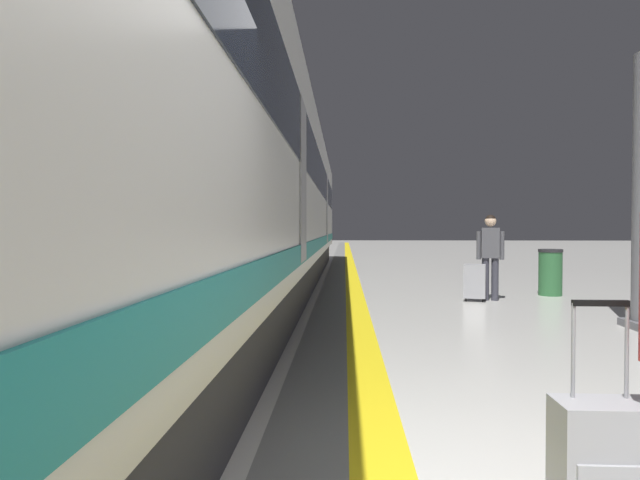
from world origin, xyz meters
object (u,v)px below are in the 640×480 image
(passenger_near, at_px, (490,251))
(waste_bin, at_px, (550,272))
(high_speed_train, at_px, (249,171))
(rolling_suitcase_foreground, at_px, (605,475))
(suitcase_near, at_px, (474,281))

(passenger_near, bearing_deg, waste_bin, 30.46)
(high_speed_train, distance_m, rolling_suitcase_foreground, 9.84)
(waste_bin, bearing_deg, suitcase_near, -150.43)
(high_speed_train, bearing_deg, rolling_suitcase_foreground, -71.76)
(rolling_suitcase_foreground, bearing_deg, waste_bin, 71.00)
(high_speed_train, distance_m, waste_bin, 6.37)
(high_speed_train, xyz_separation_m, passenger_near, (4.65, -1.15, -1.59))
(rolling_suitcase_foreground, relative_size, suitcase_near, 1.53)
(passenger_near, bearing_deg, rolling_suitcase_foreground, -101.65)
(high_speed_train, distance_m, suitcase_near, 5.00)
(passenger_near, distance_m, waste_bin, 1.66)
(waste_bin, bearing_deg, passenger_near, -149.54)
(rolling_suitcase_foreground, bearing_deg, passenger_near, 78.35)
(suitcase_near, bearing_deg, passenger_near, 25.52)
(high_speed_train, height_order, suitcase_near, high_speed_train)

